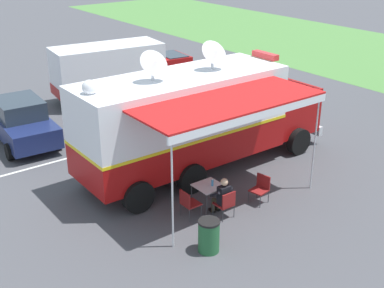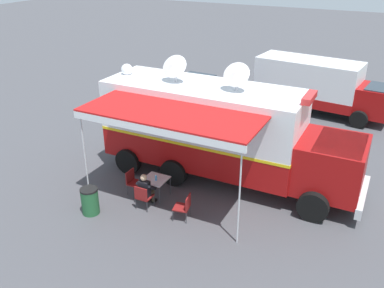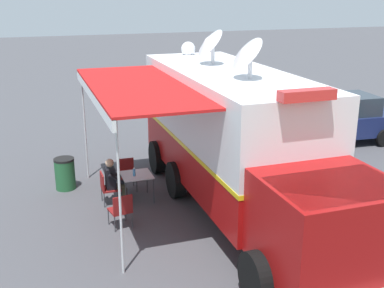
{
  "view_description": "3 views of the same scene",
  "coord_description": "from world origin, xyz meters",
  "px_view_note": "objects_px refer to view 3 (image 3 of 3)",
  "views": [
    {
      "loc": [
        12.62,
        -9.06,
        7.81
      ],
      "look_at": [
        1.28,
        -0.54,
        1.7
      ],
      "focal_mm": 46.98,
      "sensor_mm": 36.0,
      "label": 1
    },
    {
      "loc": [
        12.88,
        6.02,
        7.91
      ],
      "look_at": [
        0.8,
        -0.03,
        1.56
      ],
      "focal_mm": 39.31,
      "sensor_mm": 36.0,
      "label": 2
    },
    {
      "loc": [
        4.78,
        11.28,
        5.48
      ],
      "look_at": [
        0.81,
        -0.46,
        1.5
      ],
      "focal_mm": 45.59,
      "sensor_mm": 36.0,
      "label": 3
    }
  ],
  "objects_px": {
    "water_bottle": "(134,172)",
    "trash_bin": "(65,174)",
    "folding_table": "(137,176)",
    "car_behind_truck": "(341,119)",
    "folding_chair_at_table": "(107,186)",
    "folding_chair_beside_table": "(126,172)",
    "command_truck": "(237,138)",
    "folding_chair_spare_by_truck": "(121,208)",
    "seated_responder": "(114,180)"
  },
  "relations": [
    {
      "from": "folding_chair_beside_table",
      "to": "trash_bin",
      "type": "bearing_deg",
      "value": -18.69
    },
    {
      "from": "folding_chair_at_table",
      "to": "trash_bin",
      "type": "xyz_separation_m",
      "value": [
        0.97,
        -1.41,
        -0.06
      ]
    },
    {
      "from": "folding_table",
      "to": "trash_bin",
      "type": "relative_size",
      "value": 0.88
    },
    {
      "from": "folding_chair_at_table",
      "to": "folding_chair_beside_table",
      "type": "height_order",
      "value": "same"
    },
    {
      "from": "seated_responder",
      "to": "trash_bin",
      "type": "height_order",
      "value": "seated_responder"
    },
    {
      "from": "folding_chair_beside_table",
      "to": "trash_bin",
      "type": "xyz_separation_m",
      "value": [
        1.65,
        -0.56,
        -0.06
      ]
    },
    {
      "from": "folding_chair_at_table",
      "to": "seated_responder",
      "type": "height_order",
      "value": "seated_responder"
    },
    {
      "from": "water_bottle",
      "to": "car_behind_truck",
      "type": "xyz_separation_m",
      "value": [
        -8.37,
        -2.79,
        0.05
      ]
    },
    {
      "from": "folding_table",
      "to": "folding_chair_at_table",
      "type": "distance_m",
      "value": 0.82
    },
    {
      "from": "folding_table",
      "to": "folding_chair_spare_by_truck",
      "type": "distance_m",
      "value": 1.65
    },
    {
      "from": "water_bottle",
      "to": "trash_bin",
      "type": "height_order",
      "value": "water_bottle"
    },
    {
      "from": "command_truck",
      "to": "folding_chair_at_table",
      "type": "height_order",
      "value": "command_truck"
    },
    {
      "from": "folding_chair_spare_by_truck",
      "to": "trash_bin",
      "type": "xyz_separation_m",
      "value": [
        1.06,
        -2.9,
        -0.06
      ]
    },
    {
      "from": "seated_responder",
      "to": "trash_bin",
      "type": "xyz_separation_m",
      "value": [
        1.15,
        -1.41,
        -0.2
      ]
    },
    {
      "from": "folding_chair_at_table",
      "to": "water_bottle",
      "type": "bearing_deg",
      "value": 174.14
    },
    {
      "from": "car_behind_truck",
      "to": "folding_chair_spare_by_truck",
      "type": "bearing_deg",
      "value": 25.02
    },
    {
      "from": "car_behind_truck",
      "to": "water_bottle",
      "type": "bearing_deg",
      "value": 18.41
    },
    {
      "from": "folding_chair_spare_by_truck",
      "to": "seated_responder",
      "type": "distance_m",
      "value": 1.5
    },
    {
      "from": "water_bottle",
      "to": "car_behind_truck",
      "type": "relative_size",
      "value": 0.05
    },
    {
      "from": "folding_chair_beside_table",
      "to": "folding_chair_spare_by_truck",
      "type": "relative_size",
      "value": 1.0
    },
    {
      "from": "folding_table",
      "to": "water_bottle",
      "type": "distance_m",
      "value": 0.19
    },
    {
      "from": "command_truck",
      "to": "folding_chair_beside_table",
      "type": "relative_size",
      "value": 10.91
    },
    {
      "from": "folding_table",
      "to": "seated_responder",
      "type": "height_order",
      "value": "seated_responder"
    },
    {
      "from": "folding_table",
      "to": "folding_chair_spare_by_truck",
      "type": "relative_size",
      "value": 0.92
    },
    {
      "from": "command_truck",
      "to": "folding_table",
      "type": "relative_size",
      "value": 11.86
    },
    {
      "from": "seated_responder",
      "to": "car_behind_truck",
      "type": "xyz_separation_m",
      "value": [
        -8.9,
        -2.71,
        0.23
      ]
    },
    {
      "from": "folding_table",
      "to": "folding_chair_spare_by_truck",
      "type": "xyz_separation_m",
      "value": [
        0.7,
        1.49,
        -0.16
      ]
    },
    {
      "from": "water_bottle",
      "to": "folding_chair_beside_table",
      "type": "height_order",
      "value": "water_bottle"
    },
    {
      "from": "folding_chair_beside_table",
      "to": "trash_bin",
      "type": "height_order",
      "value": "trash_bin"
    },
    {
      "from": "folding_table",
      "to": "car_behind_truck",
      "type": "distance_m",
      "value": 8.73
    },
    {
      "from": "folding_table",
      "to": "seated_responder",
      "type": "bearing_deg",
      "value": -0.06
    },
    {
      "from": "command_truck",
      "to": "folding_chair_at_table",
      "type": "xyz_separation_m",
      "value": [
        3.06,
        -1.43,
        -1.43
      ]
    },
    {
      "from": "command_truck",
      "to": "folding_table",
      "type": "bearing_deg",
      "value": -32.24
    },
    {
      "from": "folding_chair_beside_table",
      "to": "car_behind_truck",
      "type": "relative_size",
      "value": 0.2
    },
    {
      "from": "folding_chair_beside_table",
      "to": "seated_responder",
      "type": "xyz_separation_m",
      "value": [
        0.5,
        0.85,
        0.14
      ]
    },
    {
      "from": "folding_table",
      "to": "trash_bin",
      "type": "bearing_deg",
      "value": -38.6
    },
    {
      "from": "water_bottle",
      "to": "folding_chair_at_table",
      "type": "relative_size",
      "value": 0.26
    },
    {
      "from": "folding_table",
      "to": "folding_chair_beside_table",
      "type": "relative_size",
      "value": 0.92
    },
    {
      "from": "folding_table",
      "to": "water_bottle",
      "type": "relative_size",
      "value": 3.57
    },
    {
      "from": "water_bottle",
      "to": "car_behind_truck",
      "type": "distance_m",
      "value": 8.82
    },
    {
      "from": "folding_chair_at_table",
      "to": "seated_responder",
      "type": "relative_size",
      "value": 0.7
    },
    {
      "from": "folding_chair_spare_by_truck",
      "to": "car_behind_truck",
      "type": "distance_m",
      "value": 9.94
    },
    {
      "from": "folding_chair_spare_by_truck",
      "to": "car_behind_truck",
      "type": "xyz_separation_m",
      "value": [
        -9.0,
        -4.2,
        0.37
      ]
    },
    {
      "from": "command_truck",
      "to": "folding_table",
      "type": "xyz_separation_m",
      "value": [
        2.26,
        -1.43,
        -1.27
      ]
    },
    {
      "from": "folding_chair_at_table",
      "to": "car_behind_truck",
      "type": "relative_size",
      "value": 0.2
    },
    {
      "from": "folding_table",
      "to": "folding_chair_at_table",
      "type": "relative_size",
      "value": 0.92
    },
    {
      "from": "car_behind_truck",
      "to": "trash_bin",
      "type": "bearing_deg",
      "value": 7.38
    },
    {
      "from": "folding_chair_spare_by_truck",
      "to": "car_behind_truck",
      "type": "height_order",
      "value": "car_behind_truck"
    },
    {
      "from": "water_bottle",
      "to": "seated_responder",
      "type": "xyz_separation_m",
      "value": [
        0.54,
        -0.07,
        -0.18
      ]
    },
    {
      "from": "folding_chair_at_table",
      "to": "folding_chair_spare_by_truck",
      "type": "bearing_deg",
      "value": 93.64
    }
  ]
}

